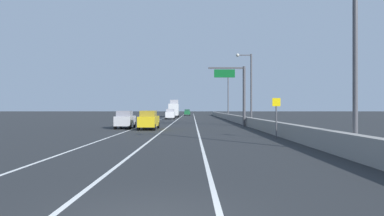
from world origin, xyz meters
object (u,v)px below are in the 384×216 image
Objects in this scene: car_green_1 at (187,112)px; lamp_post_right_second at (249,84)px; lamp_post_right_third at (227,93)px; lamp_post_right_near at (350,44)px; box_truck at (174,109)px; car_yellow_0 at (149,120)px; overhead_sign_gantry at (238,88)px; car_white_3 at (170,114)px; car_silver_2 at (125,120)px; speed_advisory_sign at (276,115)px.

lamp_post_right_second is at bearing -80.94° from car_green_1.
lamp_post_right_third is at bearing 90.20° from lamp_post_right_second.
lamp_post_right_third is (-0.41, 50.85, 0.00)m from lamp_post_right_near.
lamp_post_right_near and lamp_post_right_second have the same top height.
lamp_post_right_second reaches higher than car_green_1.
lamp_post_right_third is at bearing -48.33° from box_truck.
car_green_1 is at bearing 87.30° from car_yellow_0.
overhead_sign_gantry is 0.76× the size of box_truck.
car_green_1 is at bearing 80.17° from box_truck.
car_yellow_0 is at bearing -147.08° from lamp_post_right_second.
car_white_3 is at bearing 104.16° from lamp_post_right_near.
car_yellow_0 reaches higher than car_silver_2.
lamp_post_right_near is at bearing -79.03° from box_truck.
box_truck is at bearing 86.41° from car_silver_2.
car_yellow_0 is at bearing -92.70° from car_green_1.
speed_advisory_sign is at bearing -84.06° from car_green_1.
overhead_sign_gantry reaches higher than car_green_1.
lamp_post_right_third is at bearing 70.12° from car_yellow_0.
lamp_post_right_second is at bearing 22.32° from car_silver_2.
lamp_post_right_second is at bearing -62.94° from car_white_3.
car_green_1 is (-7.78, 74.74, -0.80)m from speed_advisory_sign.
lamp_post_right_near and lamp_post_right_third have the same top height.
lamp_post_right_third is 12.88m from car_white_3.
speed_advisory_sign is 14.78m from car_yellow_0.
car_white_3 reaches higher than car_green_1.
lamp_post_right_third is 0.96× the size of box_truck.
lamp_post_right_near reaches higher than speed_advisory_sign.
lamp_post_right_near reaches higher than overhead_sign_gantry.
car_yellow_0 is (-10.83, 10.03, -0.77)m from speed_advisory_sign.
lamp_post_right_third is 2.31× the size of car_white_3.
lamp_post_right_third reaches higher than speed_advisory_sign.
lamp_post_right_second reaches higher than car_white_3.
lamp_post_right_third is at bearing 8.90° from car_white_3.
lamp_post_right_second is 57.76m from car_green_1.
lamp_post_right_second is 0.96× the size of box_truck.
lamp_post_right_second is 2.31× the size of car_white_3.
lamp_post_right_near is at bearing -75.84° from car_white_3.
car_yellow_0 is 0.94× the size of car_green_1.
box_truck is at bearing 104.31° from overhead_sign_gantry.
overhead_sign_gantry is 1.67× the size of car_yellow_0.
box_truck is at bearing 100.83° from speed_advisory_sign.
overhead_sign_gantry is 23.62m from lamp_post_right_near.
speed_advisory_sign is at bearing -40.53° from car_silver_2.
car_white_3 is at bearing -89.53° from box_truck.
overhead_sign_gantry is 27.40m from lamp_post_right_third.
overhead_sign_gantry is at bearing -82.89° from car_green_1.
car_white_3 is at bearing 112.03° from overhead_sign_gantry.
speed_advisory_sign is 8.56m from lamp_post_right_near.
car_white_3 is (-11.95, -1.87, -4.42)m from lamp_post_right_third.
lamp_post_right_second is (1.73, 1.91, 0.74)m from overhead_sign_gantry.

